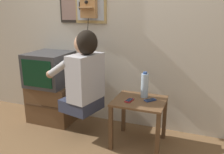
% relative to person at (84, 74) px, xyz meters
% --- Properties ---
extents(wall_back, '(6.80, 0.05, 2.55)m').
position_rel_person_xyz_m(wall_back, '(0.23, 0.53, 0.52)').
color(wall_back, beige).
rests_on(wall_back, ground_plane).
extents(side_table, '(0.54, 0.48, 0.51)m').
position_rel_person_xyz_m(side_table, '(0.61, 0.08, -0.35)').
color(side_table, brown).
rests_on(side_table, ground_plane).
extents(person, '(0.60, 0.51, 0.90)m').
position_rel_person_xyz_m(person, '(0.00, 0.00, 0.00)').
color(person, '#2D3347').
rests_on(person, ground_plane).
extents(tv_stand, '(0.58, 0.45, 0.49)m').
position_rel_person_xyz_m(tv_stand, '(-0.60, 0.25, -0.51)').
color(tv_stand, brown).
rests_on(tv_stand, ground_plane).
extents(television, '(0.50, 0.53, 0.42)m').
position_rel_person_xyz_m(television, '(-0.62, 0.25, -0.06)').
color(television, '#38383A').
rests_on(television, tv_stand).
extents(wall_phone_antique, '(0.24, 0.19, 0.73)m').
position_rel_person_xyz_m(wall_phone_antique, '(-0.14, 0.45, 0.73)').
color(wall_phone_antique, '#AD7A47').
extents(framed_picture, '(0.33, 0.03, 0.48)m').
position_rel_person_xyz_m(framed_picture, '(-0.40, 0.49, 0.75)').
color(framed_picture, '#2D2823').
extents(cell_phone_held, '(0.08, 0.13, 0.01)m').
position_rel_person_xyz_m(cell_phone_held, '(0.51, 0.02, -0.24)').
color(cell_phone_held, maroon).
rests_on(cell_phone_held, side_table).
extents(cell_phone_spare, '(0.13, 0.13, 0.01)m').
position_rel_person_xyz_m(cell_phone_spare, '(0.71, 0.10, -0.24)').
color(cell_phone_spare, navy).
rests_on(cell_phone_spare, side_table).
extents(water_bottle, '(0.08, 0.08, 0.28)m').
position_rel_person_xyz_m(water_bottle, '(0.63, 0.18, -0.11)').
color(water_bottle, '#ADC6DB').
rests_on(water_bottle, side_table).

